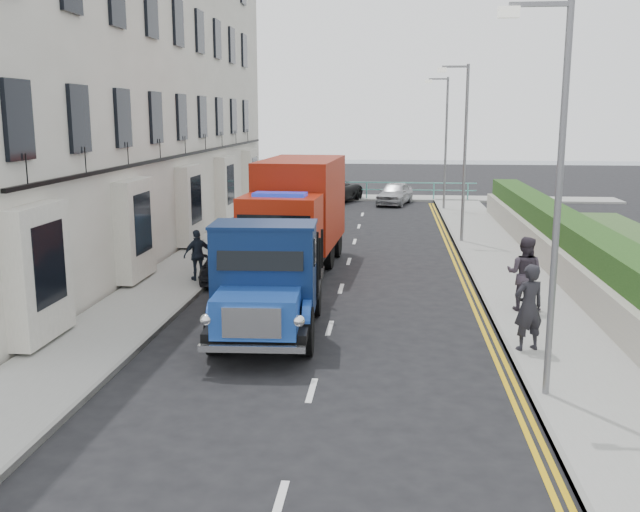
% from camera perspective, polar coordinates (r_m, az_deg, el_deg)
% --- Properties ---
extents(ground, '(120.00, 120.00, 0.00)m').
position_cam_1_polar(ground, '(15.54, 0.14, -7.96)').
color(ground, black).
rests_on(ground, ground).
extents(pavement_west, '(2.40, 38.00, 0.12)m').
position_cam_1_polar(pavement_west, '(25.03, -9.79, -0.53)').
color(pavement_west, gray).
rests_on(pavement_west, ground).
extents(pavement_east, '(2.60, 38.00, 0.12)m').
position_cam_1_polar(pavement_east, '(24.45, 14.68, -1.02)').
color(pavement_east, gray).
rests_on(pavement_east, ground).
extents(promenade, '(30.00, 2.50, 0.12)m').
position_cam_1_polar(promenade, '(43.92, 3.77, 4.68)').
color(promenade, gray).
rests_on(promenade, ground).
extents(sea_plane, '(120.00, 120.00, 0.00)m').
position_cam_1_polar(sea_plane, '(74.79, 4.58, 7.36)').
color(sea_plane, slate).
rests_on(sea_plane, ground).
extents(terrace_west, '(6.31, 30.20, 14.25)m').
position_cam_1_polar(terrace_west, '(29.73, -16.39, 14.81)').
color(terrace_west, silver).
rests_on(terrace_west, ground).
extents(garden_east, '(1.45, 28.00, 1.75)m').
position_cam_1_polar(garden_east, '(24.67, 19.16, 0.82)').
color(garden_east, '#B2AD9E').
rests_on(garden_east, ground).
extents(seafront_railing, '(13.00, 0.08, 1.11)m').
position_cam_1_polar(seafront_railing, '(43.07, 3.75, 5.24)').
color(seafront_railing, '#59B2A5').
rests_on(seafront_railing, ground).
extents(lamp_near, '(1.23, 0.18, 7.00)m').
position_cam_1_polar(lamp_near, '(12.95, 18.08, 5.75)').
color(lamp_near, slate).
rests_on(lamp_near, ground).
extents(lamp_mid, '(1.23, 0.18, 7.00)m').
position_cam_1_polar(lamp_mid, '(28.76, 11.30, 8.85)').
color(lamp_mid, slate).
rests_on(lamp_mid, ground).
extents(lamp_far, '(1.23, 0.18, 7.00)m').
position_cam_1_polar(lamp_far, '(38.72, 9.87, 9.49)').
color(lamp_far, slate).
rests_on(lamp_far, ground).
extents(bedford_lorry, '(2.55, 5.87, 2.72)m').
position_cam_1_polar(bedford_lorry, '(16.19, -4.37, -2.57)').
color(bedford_lorry, black).
rests_on(bedford_lorry, ground).
extents(red_lorry, '(2.71, 7.05, 3.63)m').
position_cam_1_polar(red_lorry, '(23.62, -1.82, 3.54)').
color(red_lorry, black).
rests_on(red_lorry, ground).
extents(parked_car_front, '(1.85, 3.87, 1.27)m').
position_cam_1_polar(parked_car_front, '(22.62, -7.26, -0.22)').
color(parked_car_front, black).
rests_on(parked_car_front, ground).
extents(parked_car_mid, '(1.48, 4.24, 1.40)m').
position_cam_1_polar(parked_car_mid, '(25.97, -5.56, 1.45)').
color(parked_car_mid, '#5585B7').
rests_on(parked_car_mid, ground).
extents(parked_car_rear, '(2.12, 4.34, 1.22)m').
position_cam_1_polar(parked_car_rear, '(30.15, -2.06, 2.69)').
color(parked_car_rear, '#ADADB1').
rests_on(parked_car_rear, ground).
extents(seafront_car_left, '(4.17, 5.88, 1.49)m').
position_cam_1_polar(seafront_car_left, '(41.87, 0.85, 5.32)').
color(seafront_car_left, black).
rests_on(seafront_car_left, ground).
extents(seafront_car_right, '(2.41, 4.04, 1.29)m').
position_cam_1_polar(seafront_car_right, '(41.20, 6.01, 5.02)').
color(seafront_car_right, '#ABABAF').
rests_on(seafront_car_right, ground).
extents(pedestrian_east_near, '(0.81, 0.68, 1.89)m').
position_cam_1_polar(pedestrian_east_near, '(15.90, 16.34, -3.96)').
color(pedestrian_east_near, black).
rests_on(pedestrian_east_near, pavement_east).
extents(pedestrian_east_far, '(1.16, 1.05, 1.93)m').
position_cam_1_polar(pedestrian_east_far, '(19.07, 16.04, -1.37)').
color(pedestrian_east_far, '#38303B').
rests_on(pedestrian_east_far, pavement_east).
extents(pedestrian_west_near, '(0.95, 0.85, 1.55)m').
position_cam_1_polar(pedestrian_west_near, '(22.03, -9.75, 0.08)').
color(pedestrian_west_near, black).
rests_on(pedestrian_west_near, pavement_west).
extents(pedestrian_west_far, '(0.94, 0.79, 1.64)m').
position_cam_1_polar(pedestrian_west_far, '(28.76, -6.08, 2.88)').
color(pedestrian_west_far, '#473F33').
rests_on(pedestrian_west_far, pavement_west).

